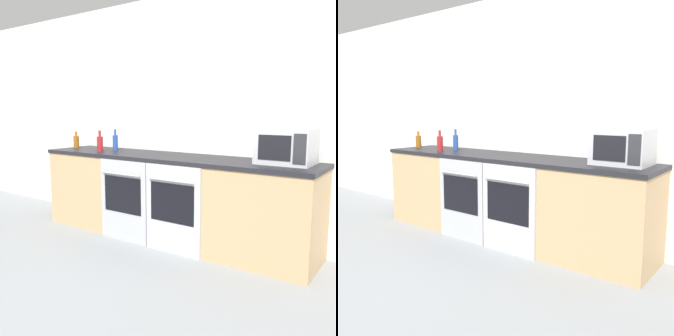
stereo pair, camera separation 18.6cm
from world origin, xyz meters
The scene contains 9 objects.
ground_plane centered at (0.00, 0.00, 0.00)m, with size 16.00×16.00×0.00m, color gray.
wall_back centered at (0.00, 2.07, 1.30)m, with size 10.00×0.06×2.60m.
counter_back centered at (0.00, 1.71, 0.45)m, with size 3.09×0.68×0.89m.
oven_left centered at (-0.34, 1.37, 0.43)m, with size 0.61×0.06×0.85m.
oven_right centered at (0.28, 1.37, 0.43)m, with size 0.61×0.06×0.85m.
microwave centered at (1.20, 1.79, 1.05)m, with size 0.47×0.39×0.31m.
bottle_red centered at (-0.84, 1.55, 0.99)m, with size 0.07×0.07×0.24m.
bottle_blue centered at (-0.79, 1.75, 0.99)m, with size 0.06×0.06×0.25m.
bottle_amber centered at (-1.42, 1.72, 0.97)m, with size 0.07×0.07×0.21m.
Camera 1 is at (2.21, -1.47, 1.35)m, focal length 40.00 mm.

